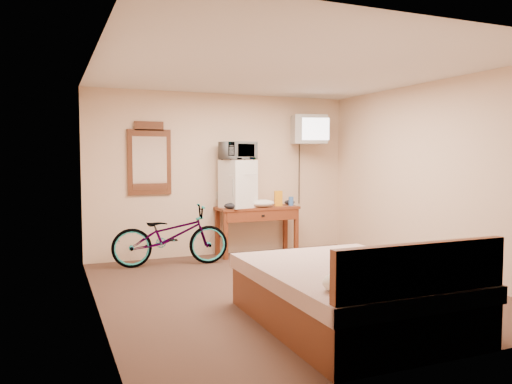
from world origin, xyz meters
TOP-DOWN VIEW (x-y plane):
  - room at (-0.00, 0.00)m, footprint 4.60×4.64m
  - desk at (0.47, 2.00)m, footprint 1.28×0.49m
  - mini_fridge at (0.15, 2.03)m, footprint 0.56×0.55m
  - microwave at (0.15, 2.03)m, footprint 0.55×0.42m
  - snack_bag at (0.83, 2.01)m, footprint 0.13×0.09m
  - blue_cup at (1.04, 1.99)m, footprint 0.08×0.08m
  - cloth_cream at (0.52, 1.93)m, footprint 0.38×0.30m
  - cloth_dark_a at (-0.01, 1.86)m, footprint 0.24×0.18m
  - cloth_dark_b at (1.08, 2.12)m, footprint 0.17×0.14m
  - crt_television at (1.37, 2.02)m, footprint 0.62×0.66m
  - wall_mirror at (-1.14, 2.27)m, footprint 0.63×0.04m
  - bicycle at (-0.96, 1.75)m, footprint 1.67×0.75m
  - bed at (-0.03, -1.37)m, footprint 1.57×2.08m

SIDE VIEW (x-z plane):
  - bed at x=-0.03m, z-range -0.16..0.74m
  - bicycle at x=-0.96m, z-range 0.00..0.85m
  - desk at x=0.47m, z-range 0.25..1.00m
  - cloth_dark_b at x=1.08m, z-range 0.75..0.83m
  - cloth_dark_a at x=-0.01m, z-range 0.75..0.84m
  - cloth_cream at x=0.52m, z-range 0.75..0.87m
  - blue_cup at x=1.04m, z-range 0.75..0.89m
  - snack_bag at x=0.83m, z-range 0.75..0.99m
  - mini_fridge at x=0.15m, z-range 0.75..1.48m
  - room at x=0.00m, z-range 0.00..2.50m
  - wall_mirror at x=-1.14m, z-range 0.95..2.02m
  - microwave at x=0.15m, z-range 1.48..1.75m
  - crt_television at x=1.37m, z-range 1.73..2.19m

